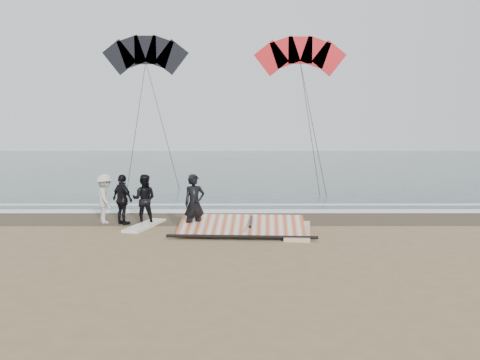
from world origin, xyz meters
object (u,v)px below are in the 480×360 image
object	(u,v)px
board_white	(298,231)
board_cream	(145,225)
sail_rig	(239,227)
man_main	(194,204)

from	to	relation	value
board_white	board_cream	xyz separation A→B (m)	(-5.09, 0.89, -0.01)
board_cream	sail_rig	bearing A→B (deg)	-2.29
sail_rig	man_main	bearing A→B (deg)	175.46
board_cream	sail_rig	world-z (taller)	sail_rig
man_main	board_cream	xyz separation A→B (m)	(-1.78, 0.95, -0.90)
man_main	sail_rig	distance (m)	1.62
man_main	sail_rig	xyz separation A→B (m)	(1.43, -0.11, -0.75)
board_cream	man_main	bearing A→B (deg)	-12.02
board_white	sail_rig	bearing A→B (deg)	-166.40
sail_rig	board_cream	bearing A→B (deg)	161.76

